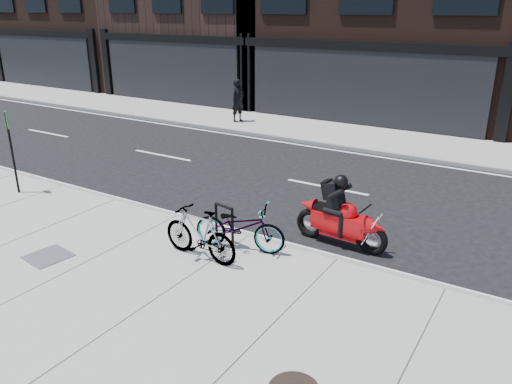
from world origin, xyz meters
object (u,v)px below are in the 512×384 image
Objects in this scene: bicycle_front at (240,227)px; sign_post at (11,145)px; utility_grate at (48,256)px; bike_rack at (224,221)px; motorcycle at (345,218)px; bicycle_rear at (200,234)px; pedestrian at (238,100)px.

sign_post is (-6.69, -0.34, 0.79)m from bicycle_front.
bike_rack is at bearing 40.78° from utility_grate.
bike_rack is 2.45m from motorcycle.
bicycle_front is (0.37, 0.00, -0.02)m from bike_rack.
bicycle_rear is (-0.43, -0.72, 0.03)m from bicycle_front.
utility_grate is at bearing 113.23° from bicycle_front.
bicycle_front is 0.87× the size of sign_post.
utility_grate is 4.37m from sign_post.
pedestrian is (-6.24, 10.63, 0.38)m from bicycle_rear.
pedestrian is 12.73m from utility_grate.
bicycle_rear is 2.98m from motorcycle.
utility_grate is at bearing -149.73° from pedestrian.
motorcycle is 1.16× the size of pedestrian.
utility_grate is at bearing -56.48° from bicycle_rear.
bicycle_rear is at bearing 135.32° from bicycle_front.
motorcycle is at bearing 139.51° from bicycle_rear.
sign_post reaches higher than pedestrian.
bicycle_front is 0.90× the size of motorcycle.
motorcycle is at bearing 32.95° from sign_post.
sign_post is at bearing -90.90° from bicycle_rear.
bicycle_rear is (-0.06, -0.72, 0.00)m from bike_rack.
bicycle_rear is 12.33m from pedestrian.
motorcycle reaches higher than bicycle_rear.
bicycle_front reaches higher than utility_grate.
bicycle_rear reaches higher than bicycle_front.
motorcycle is (1.60, 1.45, 0.01)m from bicycle_front.
bicycle_rear is at bearing -129.77° from motorcycle.
pedestrian is at bearing 110.69° from sign_post.
pedestrian is (-6.67, 9.91, 0.41)m from bicycle_front.
sign_post is (-6.32, -0.34, 0.77)m from bike_rack.
bike_rack is 0.72m from bicycle_rear.
pedestrian is at bearing 20.15° from bicycle_front.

